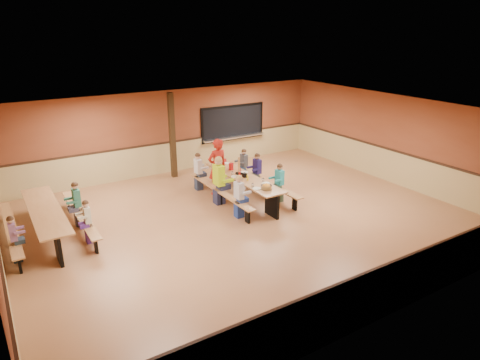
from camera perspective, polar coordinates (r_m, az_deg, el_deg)
ground at (r=12.07m, az=0.54°, el=-5.27°), size 12.00×12.00×0.00m
room_envelope at (r=11.79m, az=0.55°, el=-2.23°), size 12.04×10.04×3.02m
kitchen_pass_through at (r=16.91m, az=-0.96°, el=7.46°), size 2.78×0.28×1.38m
structural_post at (r=15.19m, az=-9.02°, el=5.82°), size 0.18×0.18×3.00m
cafeteria_table_main at (r=13.29m, az=0.41°, el=-0.38°), size 1.91×3.70×0.74m
cafeteria_table_second at (r=12.03m, az=-24.43°, el=-4.51°), size 1.91×3.70×0.74m
seated_child_white_left at (r=11.98m, az=-0.13°, el=-2.24°), size 0.38×0.31×1.24m
seated_adult_yellow at (r=12.87m, az=-2.84°, el=-0.11°), size 0.49×0.40×1.47m
seated_child_grey_left at (r=14.08m, az=-5.58°, el=1.10°), size 0.38×0.31×1.24m
seated_child_teal_right at (r=13.11m, az=5.26°, el=-0.41°), size 0.36×0.30×1.20m
seated_child_navy_right at (r=14.04m, az=2.29°, el=1.11°), size 0.38×0.31×1.23m
seated_child_char_right at (r=14.69m, az=0.52°, el=1.89°), size 0.35×0.29×1.18m
seated_child_purple_sec at (r=11.06m, az=-27.91°, el=-7.02°), size 0.33×0.27×1.12m
seated_child_green_sec at (r=12.29m, az=-20.87°, el=-3.04°), size 0.38×0.31×1.23m
seated_child_tan_sec at (r=11.27m, az=-19.62°, el=-5.28°), size 0.33×0.27×1.12m
standing_woman at (r=13.57m, az=-3.04°, el=1.77°), size 0.69×0.48×1.83m
punch_pitcher at (r=13.80m, az=-1.19°, el=1.81°), size 0.16×0.16×0.22m
chip_bowl at (r=12.18m, az=3.53°, el=-0.91°), size 0.32×0.32×0.15m
napkin_dispenser at (r=13.12m, az=0.61°, el=0.65°), size 0.10×0.14×0.13m
condiment_mustard at (r=12.85m, az=1.03°, el=0.32°), size 0.06×0.06×0.17m
condiment_ketchup at (r=13.14m, az=-0.06°, el=0.77°), size 0.06×0.06×0.17m
table_paddle at (r=13.36m, az=-0.14°, el=1.32°), size 0.16×0.16×0.56m
place_settings at (r=13.20m, az=0.41°, el=0.72°), size 0.65×3.30×0.11m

